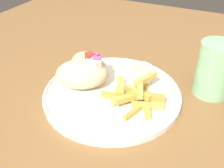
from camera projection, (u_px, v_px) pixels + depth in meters
table at (125, 118)px, 0.63m from camera, size 1.34×1.34×0.73m
plate at (112, 93)px, 0.58m from camera, size 0.30×0.30×0.02m
pita_sandwich_near at (83, 73)px, 0.58m from camera, size 0.14×0.13×0.07m
pita_sandwich_far at (89, 67)px, 0.61m from camera, size 0.14×0.13×0.07m
fries_pile at (135, 95)px, 0.54m from camera, size 0.14×0.14×0.04m
sauce_ramekin at (140, 73)px, 0.61m from camera, size 0.06×0.06×0.03m
water_glass at (214, 72)px, 0.57m from camera, size 0.08×0.08×0.12m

